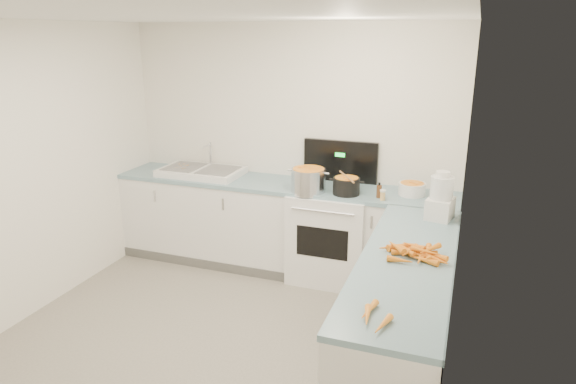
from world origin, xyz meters
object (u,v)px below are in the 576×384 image
(sink, at_px, (202,171))
(extract_bottle, at_px, (379,191))
(stove, at_px, (331,233))
(food_processor, at_px, (441,199))
(spice_jar, at_px, (383,196))
(mixing_bowl, at_px, (412,189))
(black_pot, at_px, (346,187))
(steel_pot, at_px, (308,181))

(sink, distance_m, extract_bottle, 1.93)
(stove, height_order, sink, stove)
(food_processor, bearing_deg, spice_jar, 148.32)
(mixing_bowl, bearing_deg, black_pot, -162.34)
(sink, xyz_separation_m, food_processor, (2.49, -0.53, 0.13))
(steel_pot, distance_m, spice_jar, 0.72)
(stove, relative_size, mixing_bowl, 5.44)
(black_pot, height_order, mixing_bowl, black_pot)
(extract_bottle, bearing_deg, spice_jar, -54.74)
(sink, bearing_deg, mixing_bowl, 1.06)
(food_processor, bearing_deg, steel_pot, 163.88)
(steel_pot, bearing_deg, stove, 38.67)
(extract_bottle, xyz_separation_m, food_processor, (0.57, -0.39, 0.11))
(stove, relative_size, spice_jar, 16.85)
(stove, xyz_separation_m, sink, (-1.45, 0.02, 0.50))
(food_processor, bearing_deg, black_pot, 156.14)
(stove, xyz_separation_m, food_processor, (1.04, -0.52, 0.64))
(stove, bearing_deg, steel_pot, -141.33)
(stove, distance_m, mixing_bowl, 0.92)
(stove, height_order, steel_pot, stove)
(sink, bearing_deg, stove, -0.62)
(sink, relative_size, food_processor, 2.16)
(steel_pot, bearing_deg, spice_jar, -2.98)
(steel_pot, bearing_deg, food_processor, -16.12)
(mixing_bowl, distance_m, spice_jar, 0.34)
(stove, bearing_deg, sink, 179.38)
(mixing_bowl, distance_m, extract_bottle, 0.33)
(mixing_bowl, relative_size, food_processor, 0.63)
(stove, distance_m, extract_bottle, 0.72)
(steel_pot, relative_size, black_pot, 1.31)
(stove, height_order, food_processor, stove)
(black_pot, bearing_deg, food_processor, -23.86)
(steel_pot, xyz_separation_m, extract_bottle, (0.67, 0.03, -0.04))
(steel_pot, bearing_deg, extract_bottle, 2.34)
(stove, height_order, black_pot, stove)
(black_pot, xyz_separation_m, spice_jar, (0.35, -0.07, -0.03))
(steel_pot, bearing_deg, mixing_bowl, 12.74)
(mixing_bowl, bearing_deg, steel_pot, -167.26)
(black_pot, relative_size, spice_jar, 3.12)
(extract_bottle, height_order, spice_jar, extract_bottle)
(steel_pot, relative_size, mixing_bowl, 1.32)
(stove, bearing_deg, spice_jar, -20.51)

